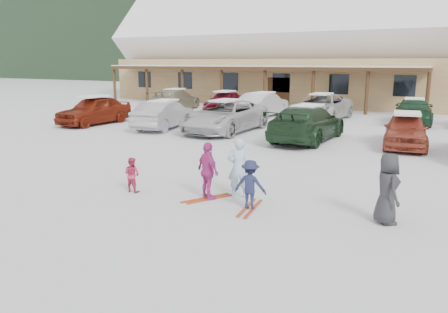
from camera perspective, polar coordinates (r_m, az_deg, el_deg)
The scene contains 21 objects.
ground at distance 10.85m, azimuth -3.95°, elevation -5.99°, with size 160.00×160.00×0.00m, color white.
day_lodge at distance 39.42m, azimuth 7.22°, elevation 13.01°, with size 29.12×12.50×10.38m.
conifer_0 at distance 49.98m, azimuth -10.84°, elevation 14.72°, with size 4.40×4.40×10.20m.
conifer_2 at distance 62.01m, azimuth -6.55°, elevation 15.41°, with size 5.28×5.28×12.24m.
adult_skier at distance 11.02m, azimuth 1.91°, elevation -1.50°, with size 0.56×0.37×1.55m, color #A7CAE3.
toddler_red at distance 11.83m, azimuth -11.93°, elevation -2.33°, with size 0.45×0.35×0.93m, color #BC294E.
child_navy at distance 10.22m, azimuth 3.44°, elevation -3.71°, with size 0.76×0.44×1.18m, color #1B2040.
skis_child_navy at distance 10.39m, azimuth 3.40°, elevation -6.75°, with size 0.20×1.40×0.03m, color #A13917.
child_magenta at distance 10.89m, azimuth -2.10°, elevation -1.91°, with size 0.85×0.36×1.46m, color #B63280.
skis_child_magenta at distance 11.09m, azimuth -2.07°, elevation -5.49°, with size 0.20×1.40×0.03m, color #A13917.
bystander_dark at distance 9.89m, azimuth 20.55°, elevation -3.95°, with size 0.75×0.49×1.53m, color #29292B.
parked_car_0 at distance 25.21m, azimuth -16.58°, elevation 5.81°, with size 1.82×4.52×1.54m, color maroon.
parked_car_1 at distance 22.78m, azimuth -7.84°, elevation 5.45°, with size 1.54×4.41×1.45m, color #9A999D.
parked_car_2 at distance 21.52m, azimuth 0.12°, elevation 5.30°, with size 2.58×5.60×1.56m, color #BDBDBD.
parked_car_3 at distance 19.39m, azimuth 10.80°, elevation 4.29°, with size 2.16×5.31×1.54m, color #1B331D.
parked_car_4 at distance 19.11m, azimuth 22.67°, elevation 3.20°, with size 1.63×4.06×1.38m, color #9C3D29.
parked_car_7 at distance 31.53m, azimuth -6.44°, elevation 7.40°, with size 2.09×5.15×1.49m, color gray.
parked_car_8 at distance 30.16m, azimuth 0.08°, elevation 7.19°, with size 1.68×4.17×1.42m, color maroon.
parked_car_9 at distance 27.56m, azimuth 5.08°, elevation 6.76°, with size 1.60×4.60×1.51m, color silver.
parked_car_10 at distance 26.36m, azimuth 12.51°, elevation 6.32°, with size 2.60×5.63×1.57m, color #BDBDBD.
parked_car_11 at distance 26.52m, azimuth 23.51°, elevation 5.44°, with size 1.95×4.80×1.39m, color #183E23.
Camera 1 is at (5.60, -8.65, 3.40)m, focal length 35.00 mm.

